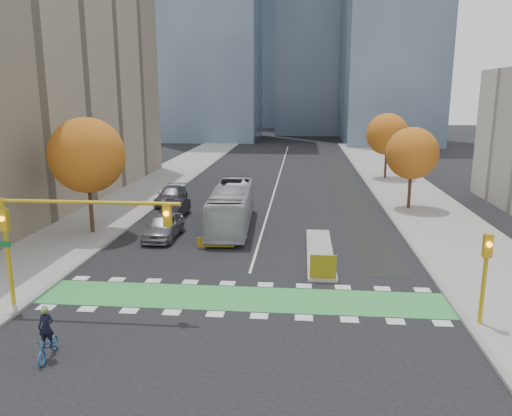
% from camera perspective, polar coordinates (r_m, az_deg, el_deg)
% --- Properties ---
extents(ground, '(300.00, 300.00, 0.00)m').
position_cam_1_polar(ground, '(23.34, -2.05, -11.72)').
color(ground, black).
rests_on(ground, ground).
extents(sidewalk_west, '(7.00, 120.00, 0.15)m').
position_cam_1_polar(sidewalk_west, '(45.20, -15.93, 0.03)').
color(sidewalk_west, gray).
rests_on(sidewalk_west, ground).
extents(sidewalk_east, '(7.00, 120.00, 0.15)m').
position_cam_1_polar(sidewalk_east, '(43.50, 19.44, -0.70)').
color(sidewalk_east, gray).
rests_on(sidewalk_east, ground).
extents(curb_west, '(0.30, 120.00, 0.16)m').
position_cam_1_polar(curb_west, '(44.06, -11.68, -0.06)').
color(curb_west, gray).
rests_on(curb_west, ground).
extents(curb_east, '(0.30, 120.00, 0.16)m').
position_cam_1_polar(curb_east, '(42.78, 14.90, -0.61)').
color(curb_east, gray).
rests_on(curb_east, ground).
extents(bike_crossing, '(20.00, 3.00, 0.01)m').
position_cam_1_polar(bike_crossing, '(24.70, -1.60, -10.28)').
color(bike_crossing, green).
rests_on(bike_crossing, ground).
extents(centre_line, '(0.15, 70.00, 0.01)m').
position_cam_1_polar(centre_line, '(61.88, 2.69, 3.80)').
color(centre_line, silver).
rests_on(centre_line, ground).
extents(bike_lane_paint, '(2.50, 50.00, 0.01)m').
position_cam_1_polar(bike_lane_paint, '(52.17, 10.42, 1.91)').
color(bike_lane_paint, black).
rests_on(bike_lane_paint, ground).
extents(median_island, '(1.60, 10.00, 0.16)m').
position_cam_1_polar(median_island, '(31.57, 7.31, -5.01)').
color(median_island, gray).
rests_on(median_island, ground).
extents(hazard_board, '(1.40, 0.12, 1.30)m').
position_cam_1_polar(hazard_board, '(26.80, 7.68, -6.68)').
color(hazard_board, yellow).
rests_on(hazard_board, median_island).
extents(tree_west, '(5.20, 5.20, 8.22)m').
position_cam_1_polar(tree_west, '(36.43, -18.75, 5.72)').
color(tree_west, '#332114').
rests_on(tree_west, ground).
extents(tree_east_near, '(4.40, 4.40, 7.08)m').
position_cam_1_polar(tree_east_near, '(44.29, 17.40, 5.98)').
color(tree_east_near, '#332114').
rests_on(tree_east_near, ground).
extents(tree_east_far, '(4.80, 4.80, 7.65)m').
position_cam_1_polar(tree_east_far, '(60.01, 14.78, 8.15)').
color(tree_east_far, '#332114').
rests_on(tree_east_far, ground).
extents(traffic_signal_west, '(8.53, 0.56, 5.20)m').
position_cam_1_polar(traffic_signal_west, '(23.85, -21.56, -1.82)').
color(traffic_signal_west, '#BF9914').
rests_on(traffic_signal_west, ground).
extents(traffic_signal_east, '(0.35, 0.43, 4.10)m').
position_cam_1_polar(traffic_signal_east, '(23.02, 24.77, -6.00)').
color(traffic_signal_east, '#BF9914').
rests_on(traffic_signal_east, ground).
extents(cyclist, '(0.79, 1.83, 2.06)m').
position_cam_1_polar(cyclist, '(20.83, -22.72, -13.87)').
color(cyclist, '#215F99').
rests_on(cyclist, ground).
extents(bus, '(3.22, 11.45, 3.16)m').
position_cam_1_polar(bus, '(37.00, -2.83, 0.14)').
color(bus, '#ADB1B5').
rests_on(bus, ground).
extents(parked_car_a, '(2.12, 5.06, 1.71)m').
position_cam_1_polar(parked_car_a, '(34.98, -10.53, -2.03)').
color(parked_car_a, '#939297').
rests_on(parked_car_a, ground).
extents(parked_car_b, '(1.66, 4.46, 1.46)m').
position_cam_1_polar(parked_car_b, '(40.77, -9.25, -0.05)').
color(parked_car_b, black).
rests_on(parked_car_b, ground).
extents(parked_car_c, '(2.23, 5.36, 1.55)m').
position_cam_1_polar(parked_car_c, '(45.90, -9.66, 1.43)').
color(parked_car_c, '#535257').
rests_on(parked_car_c, ground).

